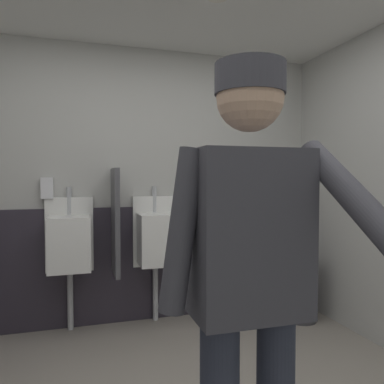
% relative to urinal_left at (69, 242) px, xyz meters
% --- Properties ---
extents(wall_back, '(4.07, 0.12, 2.50)m').
position_rel_urinal_left_xyz_m(wall_back, '(0.59, 0.22, 0.47)').
color(wall_back, '#B2B2AD').
rests_on(wall_back, ground_plane).
extents(wainscot_band_back, '(3.47, 0.03, 1.05)m').
position_rel_urinal_left_xyz_m(wainscot_band_back, '(0.59, 0.14, -0.25)').
color(wainscot_band_back, '#2D2833').
rests_on(wainscot_band_back, ground_plane).
extents(urinal_left, '(0.40, 0.34, 1.24)m').
position_rel_urinal_left_xyz_m(urinal_left, '(0.00, 0.00, 0.00)').
color(urinal_left, white).
rests_on(urinal_left, ground_plane).
extents(urinal_middle, '(0.40, 0.34, 1.24)m').
position_rel_urinal_left_xyz_m(urinal_middle, '(0.75, 0.00, 0.00)').
color(urinal_middle, white).
rests_on(urinal_middle, ground_plane).
extents(urinal_right, '(0.40, 0.34, 1.24)m').
position_rel_urinal_left_xyz_m(urinal_right, '(1.50, 0.00, 0.00)').
color(urinal_right, white).
rests_on(urinal_right, ground_plane).
extents(privacy_divider_panel, '(0.04, 0.40, 0.90)m').
position_rel_urinal_left_xyz_m(privacy_divider_panel, '(0.37, -0.07, 0.17)').
color(privacy_divider_panel, '#4C4C51').
extents(person, '(0.62, 0.60, 1.72)m').
position_rel_urinal_left_xyz_m(person, '(0.65, -2.11, 0.24)').
color(person, '#2D3342').
rests_on(person, ground_plane).
extents(trash_bin, '(0.28, 0.28, 0.62)m').
position_rel_urinal_left_xyz_m(trash_bin, '(2.03, -0.31, -0.46)').
color(trash_bin, '#38383D').
rests_on(trash_bin, ground_plane).
extents(soap_dispenser, '(0.10, 0.07, 0.18)m').
position_rel_urinal_left_xyz_m(soap_dispenser, '(-0.18, 0.12, 0.45)').
color(soap_dispenser, silver).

